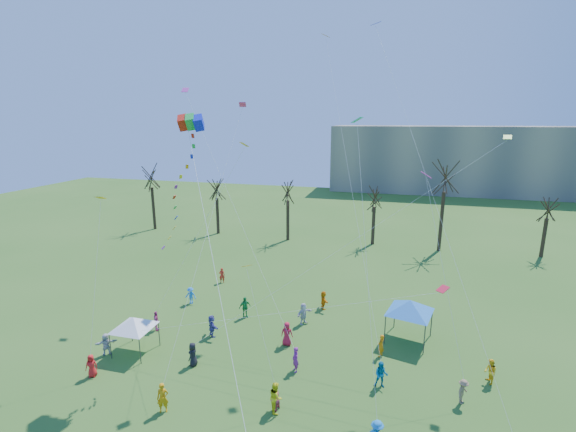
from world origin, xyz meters
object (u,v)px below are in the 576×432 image
(big_box_kite, at_px, (183,195))
(canopy_tent_blue, at_px, (410,306))
(canopy_tent_white, at_px, (134,323))
(distant_building, at_px, (465,160))

(big_box_kite, relative_size, canopy_tent_blue, 4.79)
(canopy_tent_white, distance_m, canopy_tent_blue, 20.43)
(big_box_kite, bearing_deg, canopy_tent_blue, 20.96)
(big_box_kite, distance_m, canopy_tent_white, 10.22)
(distant_building, height_order, big_box_kite, big_box_kite)
(distant_building, relative_size, canopy_tent_white, 16.35)
(distant_building, bearing_deg, canopy_tent_blue, -101.18)
(canopy_tent_white, relative_size, canopy_tent_blue, 0.86)
(distant_building, bearing_deg, canopy_tent_white, -113.30)
(canopy_tent_blue, bearing_deg, canopy_tent_white, -160.52)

